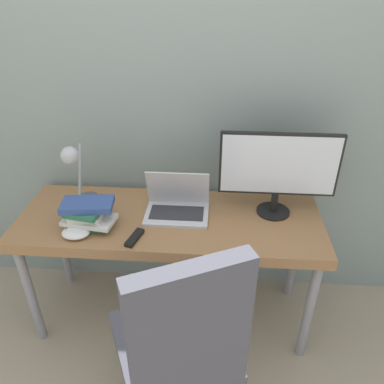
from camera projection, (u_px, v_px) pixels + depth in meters
name	position (u px, v px, depth m)	size (l,w,h in m)	color
ground_plane	(167.00, 353.00, 2.13)	(12.00, 12.00, 0.00)	tan
wall_back	(175.00, 93.00, 2.02)	(8.00, 0.05, 2.60)	gray
desk	(170.00, 228.00, 2.04)	(1.62, 0.59, 0.74)	#996B42
laptop	(177.00, 205.00, 2.01)	(0.34, 0.23, 0.24)	silver
monitor	(279.00, 169.00, 1.91)	(0.61, 0.18, 0.46)	black
desk_lamp	(74.00, 166.00, 1.93)	(0.10, 0.25, 0.39)	#4C4C51
office_chair	(179.00, 348.00, 1.46)	(0.62, 0.65, 1.13)	black
book_stack	(88.00, 214.00, 1.90)	(0.28, 0.23, 0.15)	#286B47
tv_remote	(135.00, 238.00, 1.83)	(0.08, 0.15, 0.02)	black
game_controller	(76.00, 233.00, 1.85)	(0.14, 0.11, 0.04)	white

